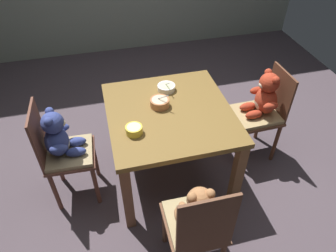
{
  "coord_description": "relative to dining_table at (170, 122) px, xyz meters",
  "views": [
    {
      "loc": [
        -0.48,
        -1.86,
        2.26
      ],
      "look_at": [
        0.0,
        0.05,
        0.52
      ],
      "focal_mm": 33.42,
      "sensor_mm": 36.0,
      "label": 1
    }
  ],
  "objects": [
    {
      "name": "teddy_chair_near_front",
      "position": [
        -0.05,
        -0.88,
        -0.04
      ],
      "size": [
        0.38,
        0.4,
        0.96
      ],
      "rotation": [
        0.0,
        0.0,
        1.56
      ],
      "color": "brown",
      "rests_on": "ground_plane"
    },
    {
      "name": "porridge_bowl_white_far_center",
      "position": [
        0.04,
        0.29,
        0.14
      ],
      "size": [
        0.15,
        0.16,
        0.12
      ],
      "color": "white",
      "rests_on": "dining_table"
    },
    {
      "name": "dining_table",
      "position": [
        0.0,
        0.0,
        0.0
      ],
      "size": [
        0.98,
        1.02,
        0.72
      ],
      "color": "brown",
      "rests_on": "ground_plane"
    },
    {
      "name": "porridge_bowl_yellow_near_left",
      "position": [
        -0.31,
        -0.19,
        0.15
      ],
      "size": [
        0.12,
        0.12,
        0.06
      ],
      "color": "yellow",
      "rests_on": "dining_table"
    },
    {
      "name": "teddy_chair_near_right",
      "position": [
        0.86,
        0.06,
        -0.02
      ],
      "size": [
        0.43,
        0.39,
        0.9
      ],
      "rotation": [
        0.0,
        0.0,
        3.17
      ],
      "color": "brown",
      "rests_on": "ground_plane"
    },
    {
      "name": "porridge_bowl_terracotta_center",
      "position": [
        -0.06,
        0.08,
        0.15
      ],
      "size": [
        0.15,
        0.15,
        0.14
      ],
      "color": "#B47047",
      "rests_on": "dining_table"
    },
    {
      "name": "teddy_chair_near_left",
      "position": [
        -0.86,
        -0.02,
        -0.02
      ],
      "size": [
        0.4,
        0.39,
        0.93
      ],
      "rotation": [
        0.0,
        0.0,
        -0.05
      ],
      "color": "brown",
      "rests_on": "ground_plane"
    },
    {
      "name": "ground_plane",
      "position": [
        0.0,
        0.0,
        -0.63
      ],
      "size": [
        5.2,
        5.2,
        0.04
      ],
      "color": "#4E4249"
    }
  ]
}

